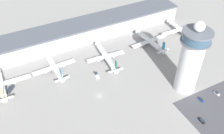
% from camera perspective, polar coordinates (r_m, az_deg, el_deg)
% --- Properties ---
extents(ground_plane, '(1000.00, 1000.00, 0.00)m').
position_cam_1_polar(ground_plane, '(171.40, -2.89, -6.58)').
color(ground_plane, gray).
extents(terminal_building, '(221.44, 25.00, 15.72)m').
position_cam_1_polar(terminal_building, '(217.87, -10.90, 6.99)').
color(terminal_building, '#B2B2B7').
rests_on(terminal_building, ground).
extents(control_tower, '(18.74, 18.74, 52.94)m').
position_cam_1_polar(control_tower, '(167.88, 17.58, 1.65)').
color(control_tower, silver).
rests_on(control_tower, ground).
extents(airplane_gate_bravo, '(40.91, 33.52, 12.94)m').
position_cam_1_polar(airplane_gate_bravo, '(189.30, -24.03, -3.66)').
color(airplane_gate_bravo, white).
rests_on(airplane_gate_bravo, ground).
extents(airplane_gate_charlie, '(32.95, 33.67, 12.94)m').
position_cam_1_polar(airplane_gate_charlie, '(191.51, -13.04, -0.02)').
color(airplane_gate_charlie, white).
rests_on(airplane_gate_charlie, ground).
extents(airplane_gate_delta, '(31.62, 39.72, 13.39)m').
position_cam_1_polar(airplane_gate_delta, '(196.71, -1.36, 2.41)').
color(airplane_gate_delta, silver).
rests_on(airplane_gate_delta, ground).
extents(airplane_gate_echo, '(34.30, 36.88, 13.22)m').
position_cam_1_polar(airplane_gate_echo, '(216.16, 8.62, 5.89)').
color(airplane_gate_echo, white).
rests_on(airplane_gate_echo, ground).
extents(airplane_gate_foxtrot, '(36.88, 36.67, 12.69)m').
position_cam_1_polar(airplane_gate_foxtrot, '(237.63, 15.34, 8.28)').
color(airplane_gate_foxtrot, white).
rests_on(airplane_gate_foxtrot, ground).
extents(service_truck_fuel, '(6.50, 7.14, 2.68)m').
position_cam_1_polar(service_truck_fuel, '(188.00, -22.19, -4.74)').
color(service_truck_fuel, black).
rests_on(service_truck_fuel, ground).
extents(service_truck_baggage, '(2.92, 6.16, 3.00)m').
position_cam_1_polar(service_truck_baggage, '(184.99, -3.61, -1.87)').
color(service_truck_baggage, black).
rests_on(service_truck_baggage, ground).
extents(car_silver_sedan, '(1.90, 4.75, 1.51)m').
position_cam_1_polar(car_silver_sedan, '(166.26, 19.80, -11.45)').
color(car_silver_sedan, black).
rests_on(car_silver_sedan, ground).
extents(car_red_hatchback, '(1.76, 4.44, 1.47)m').
position_cam_1_polar(car_red_hatchback, '(186.58, 22.82, -5.52)').
color(car_red_hatchback, black).
rests_on(car_red_hatchback, ground).
extents(car_maroon_suv, '(1.81, 4.43, 1.42)m').
position_cam_1_polar(car_maroon_suv, '(178.29, 19.69, -7.03)').
color(car_maroon_suv, black).
rests_on(car_maroon_suv, ground).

